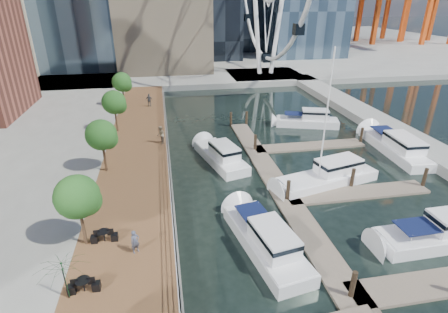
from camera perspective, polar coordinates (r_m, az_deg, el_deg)
ground at (r=21.54m, az=9.86°, el=-19.03°), size 520.00×520.00×0.00m
boardwalk at (r=32.83m, az=-14.15°, el=-1.87°), size 6.00×60.00×1.00m
seawall at (r=32.71m, az=-8.92°, el=-1.49°), size 0.25×60.00×1.00m
land_far at (r=117.47m, az=-7.46°, el=17.50°), size 200.00×114.00×1.00m
breakwater at (r=45.52m, az=25.61°, el=3.94°), size 4.00×60.00×1.00m
pier at (r=70.87m, az=6.71°, el=12.90°), size 14.00×12.00×1.00m
railing at (r=32.28m, az=-9.22°, el=0.13°), size 0.10×60.00×1.05m
floating_docks at (r=31.60m, az=17.64°, el=-3.42°), size 16.00×34.00×2.60m
street_trees at (r=30.76m, az=-19.42°, el=3.33°), size 2.60×42.60×4.60m
yacht_foreground at (r=27.58m, az=31.52°, el=-11.85°), size 9.35×2.65×2.15m
pedestrian_near at (r=21.57m, az=-14.31°, el=-13.33°), size 0.65×0.58×1.48m
pedestrian_mid at (r=36.14m, az=-10.32°, el=3.46°), size 0.74×0.93×1.84m
pedestrian_far at (r=49.32m, az=-12.10°, el=9.00°), size 1.11×0.70×1.77m
moored_yachts at (r=31.70m, az=16.51°, el=-4.19°), size 22.41×37.48×11.50m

